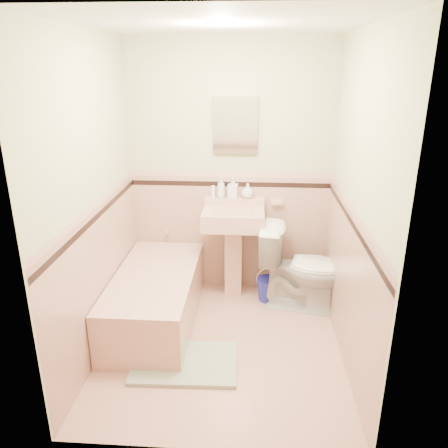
# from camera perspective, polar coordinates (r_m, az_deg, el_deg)

# --- Properties ---
(floor) EXTENTS (2.20, 2.20, 0.00)m
(floor) POSITION_cam_1_polar(r_m,az_deg,el_deg) (3.91, -0.26, -15.20)
(floor) COLOR tan
(floor) RESTS_ON ground
(ceiling) EXTENTS (2.20, 2.20, 0.00)m
(ceiling) POSITION_cam_1_polar(r_m,az_deg,el_deg) (3.21, -0.34, 24.40)
(ceiling) COLOR white
(ceiling) RESTS_ON ground
(wall_back) EXTENTS (2.50, 0.00, 2.50)m
(wall_back) POSITION_cam_1_polar(r_m,az_deg,el_deg) (4.41, 0.77, 6.83)
(wall_back) COLOR #F1E4C4
(wall_back) RESTS_ON ground
(wall_front) EXTENTS (2.50, 0.00, 2.50)m
(wall_front) POSITION_cam_1_polar(r_m,az_deg,el_deg) (2.33, -2.31, -5.54)
(wall_front) COLOR #F1E4C4
(wall_front) RESTS_ON ground
(wall_left) EXTENTS (0.00, 2.50, 2.50)m
(wall_left) POSITION_cam_1_polar(r_m,az_deg,el_deg) (3.56, -16.57, 2.79)
(wall_left) COLOR #F1E4C4
(wall_left) RESTS_ON ground
(wall_right) EXTENTS (0.00, 2.50, 2.50)m
(wall_right) POSITION_cam_1_polar(r_m,az_deg,el_deg) (3.43, 16.63, 2.11)
(wall_right) COLOR #F1E4C4
(wall_right) RESTS_ON ground
(wainscot_back) EXTENTS (2.00, 0.00, 2.00)m
(wainscot_back) POSITION_cam_1_polar(r_m,az_deg,el_deg) (4.59, 0.72, -1.13)
(wainscot_back) COLOR #CF9F8B
(wainscot_back) RESTS_ON ground
(wainscot_front) EXTENTS (2.00, 0.00, 2.00)m
(wainscot_front) POSITION_cam_1_polar(r_m,az_deg,el_deg) (2.68, -2.08, -18.06)
(wainscot_front) COLOR #CF9F8B
(wainscot_front) RESTS_ON ground
(wainscot_left) EXTENTS (0.00, 2.20, 2.20)m
(wainscot_left) POSITION_cam_1_polar(r_m,az_deg,el_deg) (3.79, -15.43, -6.63)
(wainscot_left) COLOR #CF9F8B
(wainscot_left) RESTS_ON ground
(wainscot_right) EXTENTS (0.00, 2.20, 2.20)m
(wainscot_right) POSITION_cam_1_polar(r_m,az_deg,el_deg) (3.67, 15.45, -7.59)
(wainscot_right) COLOR #CF9F8B
(wainscot_right) RESTS_ON ground
(accent_back) EXTENTS (2.00, 0.00, 2.00)m
(accent_back) POSITION_cam_1_polar(r_m,az_deg,el_deg) (4.42, 0.75, 5.14)
(accent_back) COLOR black
(accent_back) RESTS_ON ground
(accent_front) EXTENTS (2.00, 0.00, 2.00)m
(accent_front) POSITION_cam_1_polar(r_m,az_deg,el_deg) (2.40, -2.22, -8.15)
(accent_front) COLOR black
(accent_front) RESTS_ON ground
(accent_left) EXTENTS (0.00, 2.20, 2.20)m
(accent_left) POSITION_cam_1_polar(r_m,az_deg,el_deg) (3.60, -16.10, 0.81)
(accent_left) COLOR black
(accent_left) RESTS_ON ground
(accent_right) EXTENTS (0.00, 2.20, 2.20)m
(accent_right) POSITION_cam_1_polar(r_m,az_deg,el_deg) (3.46, 16.13, 0.07)
(accent_right) COLOR black
(accent_right) RESTS_ON ground
(cap_back) EXTENTS (2.00, 0.00, 2.00)m
(cap_back) POSITION_cam_1_polar(r_m,az_deg,el_deg) (4.40, 0.75, 6.40)
(cap_back) COLOR #CC9B8D
(cap_back) RESTS_ON ground
(cap_front) EXTENTS (2.00, 0.00, 2.00)m
(cap_front) POSITION_cam_1_polar(r_m,az_deg,el_deg) (2.36, -2.25, -6.01)
(cap_front) COLOR #CC9B8D
(cap_front) RESTS_ON ground
(cap_left) EXTENTS (0.00, 2.20, 2.20)m
(cap_left) POSITION_cam_1_polar(r_m,az_deg,el_deg) (3.57, -16.25, 2.33)
(cap_left) COLOR #CC9B8D
(cap_left) RESTS_ON ground
(cap_right) EXTENTS (0.00, 2.20, 2.20)m
(cap_right) POSITION_cam_1_polar(r_m,az_deg,el_deg) (3.43, 16.29, 1.64)
(cap_right) COLOR #CC9B8D
(cap_right) RESTS_ON ground
(bathtub) EXTENTS (0.70, 1.50, 0.45)m
(bathtub) POSITION_cam_1_polar(r_m,az_deg,el_deg) (4.15, -8.75, -9.52)
(bathtub) COLOR tan
(bathtub) RESTS_ON floor
(tub_faucet) EXTENTS (0.04, 0.12, 0.04)m
(tub_faucet) POSITION_cam_1_polar(r_m,az_deg,el_deg) (4.62, -7.13, -0.75)
(tub_faucet) COLOR silver
(tub_faucet) RESTS_ON wall_back
(sink) EXTENTS (0.59, 0.49, 0.93)m
(sink) POSITION_cam_1_polar(r_m,az_deg,el_deg) (4.43, 1.19, -3.84)
(sink) COLOR tan
(sink) RESTS_ON floor
(sink_faucet) EXTENTS (0.02, 0.02, 0.10)m
(sink_faucet) POSITION_cam_1_polar(r_m,az_deg,el_deg) (4.39, 1.33, 2.71)
(sink_faucet) COLOR silver
(sink_faucet) RESTS_ON sink
(medicine_cabinet) EXTENTS (0.42, 0.04, 0.53)m
(medicine_cabinet) POSITION_cam_1_polar(r_m,az_deg,el_deg) (4.30, 1.46, 12.58)
(medicine_cabinet) COLOR white
(medicine_cabinet) RESTS_ON wall_back
(soap_dish) EXTENTS (0.12, 0.07, 0.04)m
(soap_dish) POSITION_cam_1_polar(r_m,az_deg,el_deg) (4.45, 6.78, 2.80)
(soap_dish) COLOR tan
(soap_dish) RESTS_ON wall_back
(soap_bottle_left) EXTENTS (0.10, 0.10, 0.20)m
(soap_bottle_left) POSITION_cam_1_polar(r_m,az_deg,el_deg) (4.40, -0.38, 4.69)
(soap_bottle_left) COLOR #B2B2B2
(soap_bottle_left) RESTS_ON sink
(soap_bottle_mid) EXTENTS (0.10, 0.10, 0.21)m
(soap_bottle_mid) POSITION_cam_1_polar(r_m,az_deg,el_deg) (4.39, 1.15, 4.69)
(soap_bottle_mid) COLOR #B2B2B2
(soap_bottle_mid) RESTS_ON sink
(soap_bottle_right) EXTENTS (0.15, 0.15, 0.15)m
(soap_bottle_right) POSITION_cam_1_polar(r_m,az_deg,el_deg) (4.39, 3.04, 4.27)
(soap_bottle_right) COLOR #B2B2B2
(soap_bottle_right) RESTS_ON sink
(tube) EXTENTS (0.04, 0.04, 0.12)m
(tube) POSITION_cam_1_polar(r_m,az_deg,el_deg) (4.41, -1.40, 4.18)
(tube) COLOR white
(tube) RESTS_ON sink
(toilet) EXTENTS (0.88, 0.60, 0.82)m
(toilet) POSITION_cam_1_polar(r_m,az_deg,el_deg) (4.32, 10.16, -5.58)
(toilet) COLOR white
(toilet) RESTS_ON floor
(bucket) EXTENTS (0.26, 0.26, 0.23)m
(bucket) POSITION_cam_1_polar(r_m,az_deg,el_deg) (4.52, 5.70, -8.33)
(bucket) COLOR #181E98
(bucket) RESTS_ON floor
(bath_mat) EXTENTS (0.84, 0.57, 0.03)m
(bath_mat) POSITION_cam_1_polar(r_m,az_deg,el_deg) (3.69, -5.04, -17.36)
(bath_mat) COLOR gray
(bath_mat) RESTS_ON floor
(shoe) EXTENTS (0.16, 0.09, 0.06)m
(shoe) POSITION_cam_1_polar(r_m,az_deg,el_deg) (3.66, -6.75, -16.87)
(shoe) COLOR #BF1E59
(shoe) RESTS_ON bath_mat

